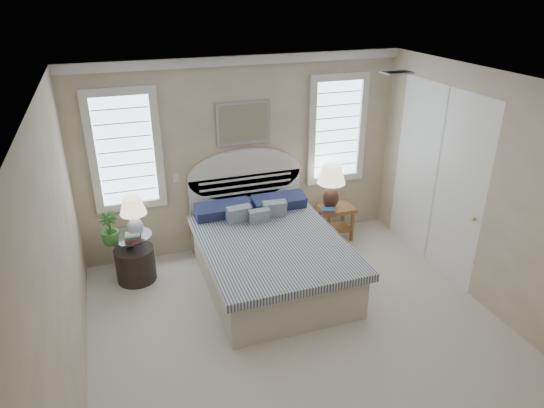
{
  "coord_description": "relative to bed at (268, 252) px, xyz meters",
  "views": [
    {
      "loc": [
        -1.72,
        -3.63,
        3.54
      ],
      "look_at": [
        -0.11,
        1.0,
        1.28
      ],
      "focal_mm": 32.0,
      "sensor_mm": 36.0,
      "label": 1
    }
  ],
  "objects": [
    {
      "name": "side_table_left",
      "position": [
        -1.65,
        0.59,
        0.0
      ],
      "size": [
        0.56,
        0.56,
        0.63
      ],
      "color": "black",
      "rests_on": "floor"
    },
    {
      "name": "potted_plant",
      "position": [
        -1.87,
        0.43,
        0.45
      ],
      "size": [
        0.3,
        0.3,
        0.41
      ],
      "primitive_type": "imported",
      "rotation": [
        0.0,
        0.0,
        -0.36
      ],
      "color": "#2C692A",
      "rests_on": "side_table_left"
    },
    {
      "name": "bed",
      "position": [
        0.0,
        0.0,
        0.0
      ],
      "size": [
        1.72,
        2.28,
        1.47
      ],
      "color": "beige",
      "rests_on": "floor"
    },
    {
      "name": "lamp_left",
      "position": [
        -1.56,
        0.55,
        0.57
      ],
      "size": [
        0.43,
        0.43,
        0.53
      ],
      "rotation": [
        0.0,
        0.0,
        -0.39
      ],
      "color": "white",
      "rests_on": "side_table_left"
    },
    {
      "name": "lamp_right",
      "position": [
        1.2,
        0.71,
        0.55
      ],
      "size": [
        0.5,
        0.5,
        0.66
      ],
      "rotation": [
        0.0,
        0.0,
        -0.27
      ],
      "color": "black",
      "rests_on": "nightstand_right"
    },
    {
      "name": "crown_molding",
      "position": [
        0.0,
        1.0,
        2.25
      ],
      "size": [
        4.5,
        0.08,
        0.12
      ],
      "primitive_type": "cube",
      "color": "silver",
      "rests_on": "wall_back"
    },
    {
      "name": "hvac_vent",
      "position": [
        1.2,
        -0.66,
        2.29
      ],
      "size": [
        0.3,
        0.2,
        0.02
      ],
      "primitive_type": "cube",
      "color": "#B2B2B2",
      "rests_on": "ceiling"
    },
    {
      "name": "floor_pot",
      "position": [
        -1.62,
        0.54,
        -0.16
      ],
      "size": [
        0.56,
        0.56,
        0.45
      ],
      "primitive_type": "cylinder",
      "rotation": [
        0.0,
        0.0,
        0.12
      ],
      "color": "black",
      "rests_on": "floor"
    },
    {
      "name": "wall_left",
      "position": [
        -2.25,
        -1.46,
        0.96
      ],
      "size": [
        0.02,
        5.0,
        2.7
      ],
      "primitive_type": "cube",
      "color": "tan",
      "rests_on": "floor"
    },
    {
      "name": "ceiling",
      "position": [
        0.0,
        -1.46,
        2.31
      ],
      "size": [
        4.5,
        5.0,
        0.01
      ],
      "primitive_type": "cube",
      "color": "white",
      "rests_on": "wall_back"
    },
    {
      "name": "wall_right",
      "position": [
        2.25,
        -1.46,
        0.96
      ],
      "size": [
        0.02,
        5.0,
        2.7
      ],
      "primitive_type": "cube",
      "color": "tan",
      "rests_on": "floor"
    },
    {
      "name": "wall_back",
      "position": [
        0.0,
        1.04,
        0.96
      ],
      "size": [
        4.5,
        0.02,
        2.7
      ],
      "primitive_type": "cube",
      "color": "tan",
      "rests_on": "floor"
    },
    {
      "name": "books_right",
      "position": [
        1.1,
        0.56,
        0.17
      ],
      "size": [
        0.23,
        0.19,
        0.06
      ],
      "rotation": [
        0.0,
        0.0,
        -0.24
      ],
      "color": "#AA2A2E",
      "rests_on": "nightstand_right"
    },
    {
      "name": "books_left",
      "position": [
        -1.61,
        0.46,
        0.28
      ],
      "size": [
        0.21,
        0.16,
        0.08
      ],
      "rotation": [
        0.0,
        0.0,
        -0.1
      ],
      "color": "#AA2A2E",
      "rests_on": "side_table_left"
    },
    {
      "name": "floor",
      "position": [
        0.0,
        -1.46,
        -0.39
      ],
      "size": [
        4.5,
        5.0,
        0.01
      ],
      "primitive_type": "cube",
      "color": "#B7AE9C",
      "rests_on": "ground"
    },
    {
      "name": "switch_plate",
      "position": [
        -0.95,
        1.03,
        0.76
      ],
      "size": [
        0.08,
        0.01,
        0.12
      ],
      "primitive_type": "cube",
      "color": "silver",
      "rests_on": "wall_back"
    },
    {
      "name": "window_right",
      "position": [
        1.4,
        1.02,
        1.21
      ],
      "size": [
        0.9,
        0.06,
        1.6
      ],
      "primitive_type": "cube",
      "color": "silver",
      "rests_on": "wall_back"
    },
    {
      "name": "closet_door",
      "position": [
        2.23,
        -0.26,
        0.81
      ],
      "size": [
        0.02,
        1.8,
        2.4
      ],
      "primitive_type": "cube",
      "color": "white",
      "rests_on": "floor"
    },
    {
      "name": "nightstand_right",
      "position": [
        1.3,
        0.69,
        0.0
      ],
      "size": [
        0.5,
        0.4,
        0.53
      ],
      "color": "brown",
      "rests_on": "floor"
    },
    {
      "name": "window_left",
      "position": [
        -1.55,
        1.02,
        1.21
      ],
      "size": [
        0.9,
        0.06,
        1.6
      ],
      "primitive_type": "cube",
      "color": "silver",
      "rests_on": "wall_back"
    },
    {
      "name": "painting",
      "position": [
        0.0,
        1.0,
        1.43
      ],
      "size": [
        0.74,
        0.04,
        0.58
      ],
      "primitive_type": "cube",
      "color": "silver",
      "rests_on": "wall_back"
    }
  ]
}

